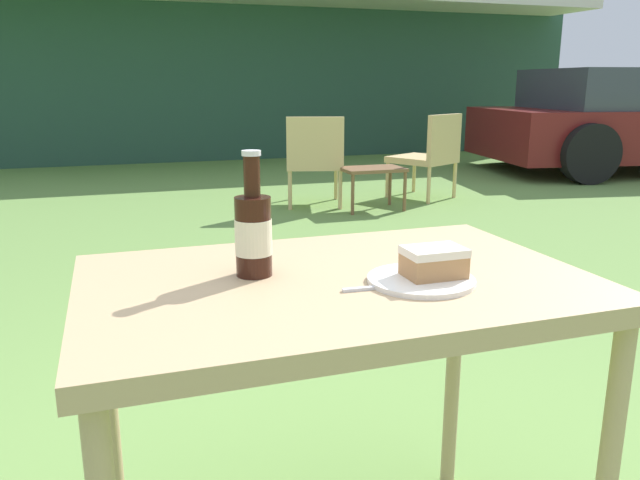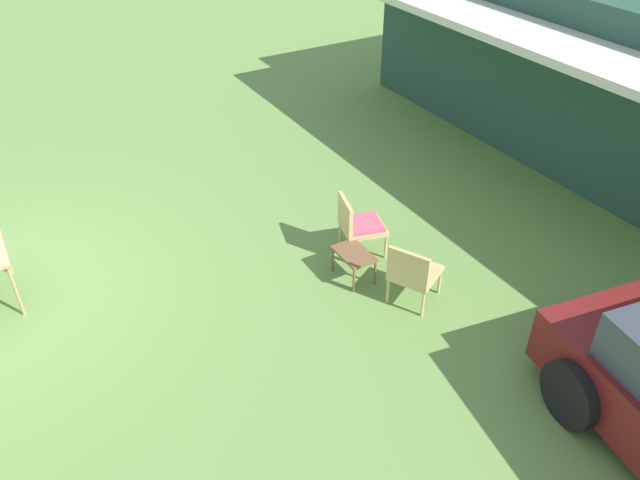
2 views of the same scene
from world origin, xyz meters
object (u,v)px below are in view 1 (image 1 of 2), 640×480
at_px(parked_car, 630,121).
at_px(wicker_chair_plain, 430,153).
at_px(garden_side_table, 372,173).
at_px(patio_table, 336,313).
at_px(cake_on_plate, 428,270).
at_px(cola_bottle_near, 253,232).
at_px(wicker_chair_cushioned, 314,158).

distance_m(parked_car, wicker_chair_plain, 3.61).
distance_m(garden_side_table, patio_table, 4.45).
height_order(cake_on_plate, cola_bottle_near, cola_bottle_near).
height_order(patio_table, cola_bottle_near, cola_bottle_near).
bearing_deg(garden_side_table, patio_table, -114.28).
distance_m(garden_side_table, cola_bottle_near, 4.47).
height_order(wicker_chair_cushioned, patio_table, wicker_chair_cushioned).
relative_size(cake_on_plate, cola_bottle_near, 0.83).
bearing_deg(parked_car, patio_table, -128.73).
xyz_separation_m(garden_side_table, cola_bottle_near, (-1.97, -3.98, 0.51)).
height_order(wicker_chair_cushioned, cake_on_plate, wicker_chair_cushioned).
height_order(parked_car, wicker_chair_plain, parked_car).
distance_m(wicker_chair_plain, garden_side_table, 0.83).
bearing_deg(parked_car, wicker_chair_cushioned, -158.34).
distance_m(wicker_chair_plain, cake_on_plate, 5.09).
distance_m(parked_car, cake_on_plate, 8.04).
height_order(wicker_chair_cushioned, cola_bottle_near, cola_bottle_near).
distance_m(parked_car, garden_side_table, 4.43).
bearing_deg(wicker_chair_cushioned, garden_side_table, 156.80).
bearing_deg(wicker_chair_cushioned, cake_on_plate, 90.04).
distance_m(wicker_chair_cushioned, cake_on_plate, 4.66).
relative_size(patio_table, cola_bottle_near, 4.00).
bearing_deg(wicker_chair_plain, cola_bottle_near, 29.99).
xyz_separation_m(wicker_chair_cushioned, cake_on_plate, (-1.23, -4.48, 0.33)).
relative_size(wicker_chair_plain, cola_bottle_near, 3.38).
distance_m(parked_car, wicker_chair_cushioned, 4.75).
bearing_deg(parked_car, garden_side_table, -152.71).
relative_size(parked_car, wicker_chair_plain, 4.91).
bearing_deg(garden_side_table, wicker_chair_cushioned, 141.37).
bearing_deg(wicker_chair_cushioned, wicker_chair_plain, -165.36).
bearing_deg(wicker_chair_plain, garden_side_table, -3.87).
height_order(parked_car, patio_table, parked_car).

